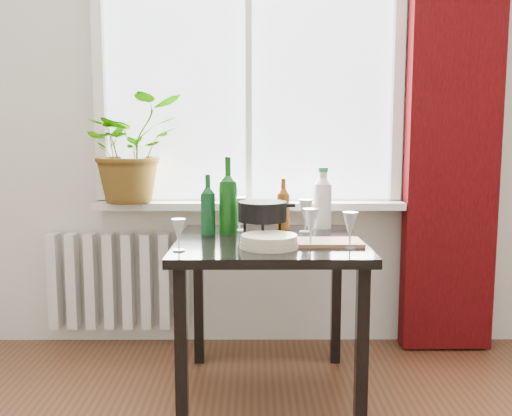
{
  "coord_description": "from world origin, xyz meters",
  "views": [
    {
      "loc": [
        0.03,
        -1.02,
        1.22
      ],
      "look_at": [
        0.04,
        1.55,
        0.89
      ],
      "focal_mm": 40.0,
      "sensor_mm": 36.0,
      "label": 1
    }
  ],
  "objects_px": {
    "wineglass_back_left": "(239,214)",
    "wineglass_front_right": "(311,227)",
    "wineglass_far_right": "(350,229)",
    "wine_bottle_right": "(228,194)",
    "plate_stack": "(269,241)",
    "potted_plant": "(131,149)",
    "wine_bottle_left": "(208,204)",
    "tv_remote": "(277,246)",
    "table": "(269,259)",
    "wineglass_front_left": "(179,235)",
    "radiator": "(119,281)",
    "cutting_board": "(328,242)",
    "wineglass_back_center": "(306,216)",
    "fondue_pot": "(262,220)",
    "cleaning_bottle": "(323,197)",
    "bottle_amber": "(283,203)"
  },
  "relations": [
    {
      "from": "potted_plant",
      "to": "cleaning_bottle",
      "type": "relative_size",
      "value": 1.84
    },
    {
      "from": "bottle_amber",
      "to": "cutting_board",
      "type": "distance_m",
      "value": 0.45
    },
    {
      "from": "table",
      "to": "cutting_board",
      "type": "height_order",
      "value": "cutting_board"
    },
    {
      "from": "table",
      "to": "wine_bottle_right",
      "type": "height_order",
      "value": "wine_bottle_right"
    },
    {
      "from": "wineglass_back_left",
      "to": "wineglass_front_right",
      "type": "bearing_deg",
      "value": -51.86
    },
    {
      "from": "wine_bottle_left",
      "to": "wineglass_back_left",
      "type": "height_order",
      "value": "wine_bottle_left"
    },
    {
      "from": "cutting_board",
      "to": "table",
      "type": "bearing_deg",
      "value": 156.84
    },
    {
      "from": "cutting_board",
      "to": "radiator",
      "type": "bearing_deg",
      "value": 146.23
    },
    {
      "from": "table",
      "to": "wine_bottle_left",
      "type": "height_order",
      "value": "wine_bottle_left"
    },
    {
      "from": "cleaning_bottle",
      "to": "fondue_pot",
      "type": "height_order",
      "value": "cleaning_bottle"
    },
    {
      "from": "potted_plant",
      "to": "wine_bottle_left",
      "type": "height_order",
      "value": "potted_plant"
    },
    {
      "from": "cleaning_bottle",
      "to": "fondue_pot",
      "type": "distance_m",
      "value": 0.44
    },
    {
      "from": "potted_plant",
      "to": "wineglass_back_center",
      "type": "height_order",
      "value": "potted_plant"
    },
    {
      "from": "table",
      "to": "cutting_board",
      "type": "distance_m",
      "value": 0.3
    },
    {
      "from": "radiator",
      "to": "cutting_board",
      "type": "relative_size",
      "value": 2.72
    },
    {
      "from": "tv_remote",
      "to": "fondue_pot",
      "type": "bearing_deg",
      "value": 120.76
    },
    {
      "from": "potted_plant",
      "to": "cleaning_bottle",
      "type": "height_order",
      "value": "potted_plant"
    },
    {
      "from": "wineglass_front_left",
      "to": "tv_remote",
      "type": "xyz_separation_m",
      "value": [
        0.41,
        0.05,
        -0.06
      ]
    },
    {
      "from": "wineglass_back_left",
      "to": "cutting_board",
      "type": "relative_size",
      "value": 0.59
    },
    {
      "from": "wine_bottle_left",
      "to": "wineglass_front_left",
      "type": "xyz_separation_m",
      "value": [
        -0.09,
        -0.39,
        -0.08
      ]
    },
    {
      "from": "radiator",
      "to": "tv_remote",
      "type": "relative_size",
      "value": 4.5
    },
    {
      "from": "wineglass_back_left",
      "to": "tv_remote",
      "type": "distance_m",
      "value": 0.47
    },
    {
      "from": "table",
      "to": "wineglass_back_left",
      "type": "height_order",
      "value": "wineglass_back_left"
    },
    {
      "from": "wineglass_far_right",
      "to": "fondue_pot",
      "type": "height_order",
      "value": "fondue_pot"
    },
    {
      "from": "wine_bottle_right",
      "to": "plate_stack",
      "type": "height_order",
      "value": "wine_bottle_right"
    },
    {
      "from": "potted_plant",
      "to": "fondue_pot",
      "type": "relative_size",
      "value": 2.3
    },
    {
      "from": "wine_bottle_right",
      "to": "wineglass_back_left",
      "type": "distance_m",
      "value": 0.14
    },
    {
      "from": "bottle_amber",
      "to": "wineglass_back_left",
      "type": "xyz_separation_m",
      "value": [
        -0.22,
        -0.06,
        -0.05
      ]
    },
    {
      "from": "radiator",
      "to": "bottle_amber",
      "type": "bearing_deg",
      "value": -20.2
    },
    {
      "from": "tv_remote",
      "to": "table",
      "type": "bearing_deg",
      "value": 112.93
    },
    {
      "from": "wineglass_far_right",
      "to": "plate_stack",
      "type": "xyz_separation_m",
      "value": [
        -0.34,
        -0.0,
        -0.05
      ]
    },
    {
      "from": "wine_bottle_left",
      "to": "bottle_amber",
      "type": "xyz_separation_m",
      "value": [
        0.37,
        0.16,
        -0.01
      ]
    },
    {
      "from": "fondue_pot",
      "to": "wineglass_front_right",
      "type": "bearing_deg",
      "value": -26.42
    },
    {
      "from": "wine_bottle_left",
      "to": "fondue_pot",
      "type": "relative_size",
      "value": 1.15
    },
    {
      "from": "wineglass_back_center",
      "to": "tv_remote",
      "type": "relative_size",
      "value": 0.94
    },
    {
      "from": "cutting_board",
      "to": "wineglass_front_left",
      "type": "bearing_deg",
      "value": -167.08
    },
    {
      "from": "wine_bottle_left",
      "to": "cleaning_bottle",
      "type": "height_order",
      "value": "cleaning_bottle"
    },
    {
      "from": "wineglass_back_center",
      "to": "wineglass_front_left",
      "type": "height_order",
      "value": "wineglass_back_center"
    },
    {
      "from": "plate_stack",
      "to": "cutting_board",
      "type": "distance_m",
      "value": 0.27
    },
    {
      "from": "wineglass_back_left",
      "to": "tv_remote",
      "type": "relative_size",
      "value": 0.98
    },
    {
      "from": "potted_plant",
      "to": "cutting_board",
      "type": "height_order",
      "value": "potted_plant"
    },
    {
      "from": "wineglass_far_right",
      "to": "wine_bottle_left",
      "type": "bearing_deg",
      "value": 153.27
    },
    {
      "from": "wineglass_far_right",
      "to": "wine_bottle_right",
      "type": "bearing_deg",
      "value": 147.32
    },
    {
      "from": "wine_bottle_left",
      "to": "wineglass_back_left",
      "type": "relative_size",
      "value": 1.7
    },
    {
      "from": "wineglass_front_right",
      "to": "wineglass_front_left",
      "type": "bearing_deg",
      "value": -171.1
    },
    {
      "from": "radiator",
      "to": "wineglass_front_left",
      "type": "distance_m",
      "value": 1.09
    },
    {
      "from": "wineglass_far_right",
      "to": "potted_plant",
      "type": "bearing_deg",
      "value": 145.22
    },
    {
      "from": "cleaning_bottle",
      "to": "bottle_amber",
      "type": "bearing_deg",
      "value": -172.53
    },
    {
      "from": "radiator",
      "to": "wineglass_back_center",
      "type": "distance_m",
      "value": 1.21
    },
    {
      "from": "wineglass_back_center",
      "to": "wineglass_back_left",
      "type": "xyz_separation_m",
      "value": [
        -0.33,
        0.05,
        0.0
      ]
    }
  ]
}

